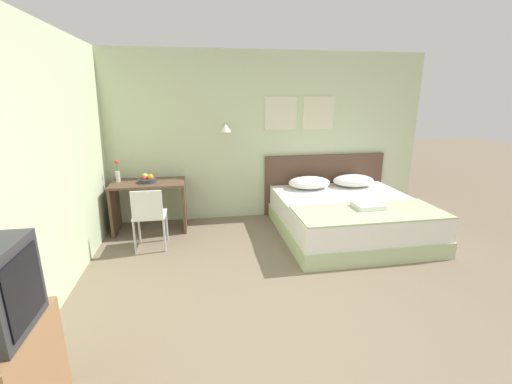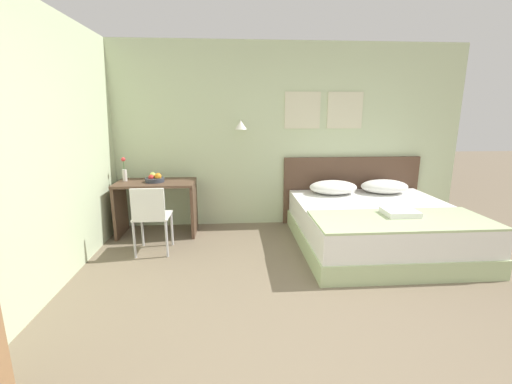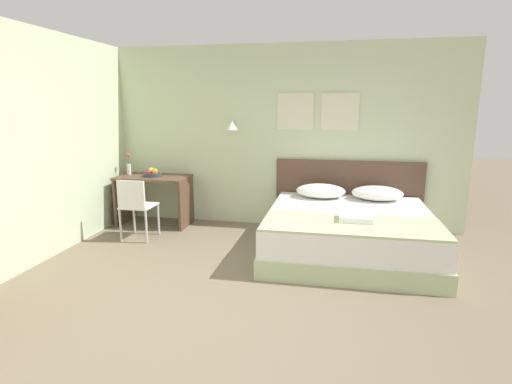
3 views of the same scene
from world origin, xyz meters
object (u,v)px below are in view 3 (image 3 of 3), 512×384
at_px(bed, 349,233).
at_px(desk, 154,192).
at_px(pillow_left, 321,191).
at_px(fruit_bowl, 152,173).
at_px(pillow_right, 377,193).
at_px(desk_chair, 136,204).
at_px(folded_towel_near_foot, 356,218).
at_px(throw_blanket, 351,225).
at_px(flower_vase, 129,166).
at_px(headboard, 348,195).

bearing_deg(bed, desk, 166.44).
height_order(pillow_left, fruit_bowl, fruit_bowl).
relative_size(pillow_right, desk_chair, 0.81).
distance_m(bed, folded_towel_near_foot, 0.55).
xyz_separation_m(desk, desk_chair, (0.08, -0.73, -0.01)).
relative_size(bed, fruit_bowl, 7.87).
bearing_deg(throw_blanket, flower_vase, 157.81).
bearing_deg(headboard, desk, -173.35).
bearing_deg(flower_vase, pillow_right, -0.92).
distance_m(folded_towel_near_foot, desk_chair, 2.87).
distance_m(pillow_left, folded_towel_near_foot, 1.22).
bearing_deg(bed, throw_blanket, -90.00).
height_order(pillow_right, folded_towel_near_foot, pillow_right).
bearing_deg(headboard, flower_vase, -175.50).
relative_size(headboard, desk, 1.98).
relative_size(folded_towel_near_foot, desk_chair, 0.43).
distance_m(bed, throw_blanket, 0.64).
bearing_deg(pillow_right, fruit_bowl, -179.46).
bearing_deg(headboard, bed, -90.00).
bearing_deg(desk_chair, fruit_bowl, 96.81).
height_order(bed, fruit_bowl, fruit_bowl).
height_order(fruit_bowl, flower_vase, flower_vase).
bearing_deg(pillow_left, pillow_right, 0.00).
xyz_separation_m(pillow_right, flower_vase, (-3.68, 0.06, 0.25)).
height_order(bed, desk_chair, desk_chair).
bearing_deg(fruit_bowl, pillow_left, 0.70).
bearing_deg(pillow_left, desk_chair, -162.88).
bearing_deg(pillow_left, flower_vase, 178.84).
distance_m(headboard, pillow_right, 0.51).
height_order(desk, desk_chair, desk_chair).
relative_size(headboard, desk_chair, 2.49).
height_order(throw_blanket, fruit_bowl, fruit_bowl).
xyz_separation_m(bed, flower_vase, (-3.30, 0.77, 0.62)).
distance_m(pillow_right, fruit_bowl, 3.26).
bearing_deg(flower_vase, headboard, 4.50).
distance_m(throw_blanket, folded_towel_near_foot, 0.15).
bearing_deg(desk_chair, pillow_left, 17.12).
xyz_separation_m(bed, fruit_bowl, (-2.88, 0.68, 0.53)).
distance_m(folded_towel_near_foot, flower_vase, 3.57).
height_order(bed, pillow_right, pillow_right).
height_order(bed, flower_vase, flower_vase).
height_order(pillow_left, desk_chair, desk_chair).
relative_size(bed, flower_vase, 6.08).
relative_size(folded_towel_near_foot, flower_vase, 1.09).
bearing_deg(bed, pillow_left, 118.16).
relative_size(fruit_bowl, flower_vase, 0.77).
bearing_deg(pillow_right, headboard, 139.93).
bearing_deg(folded_towel_near_foot, flower_vase, 160.17).
height_order(folded_towel_near_foot, desk_chair, desk_chair).
bearing_deg(bed, fruit_bowl, 166.74).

